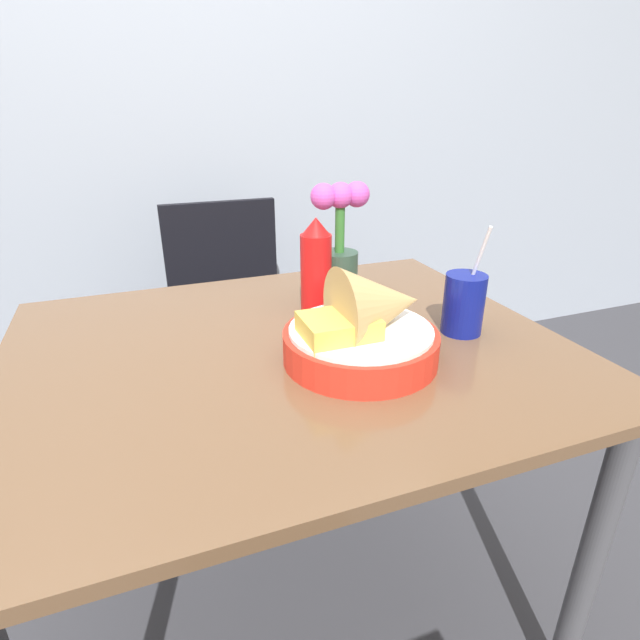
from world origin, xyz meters
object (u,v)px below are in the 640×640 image
Objects in this scene: ketchup_bottle at (316,269)px; chair_far_window at (230,307)px; drink_cup at (463,306)px; food_basket at (367,328)px; flower_vase at (340,249)px.

chair_far_window is at bearing 96.89° from ketchup_bottle.
drink_cup is (0.33, -0.88, 0.29)m from chair_far_window.
food_basket is 1.30× the size of ketchup_bottle.
food_basket is at bearing -102.29° from flower_vase.
chair_far_window is 0.98m from drink_cup.
food_basket is at bearing -87.51° from ketchup_bottle.
flower_vase reaches higher than drink_cup.
drink_cup is at bearing 9.37° from food_basket.
food_basket is 0.25m from ketchup_bottle.
flower_vase is at bearing 127.49° from drink_cup.
flower_vase reaches higher than food_basket.
chair_far_window is 0.97m from food_basket.
food_basket is (0.09, -0.92, 0.29)m from chair_far_window.
drink_cup reaches higher than ketchup_bottle.
food_basket is 1.24× the size of drink_cup.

